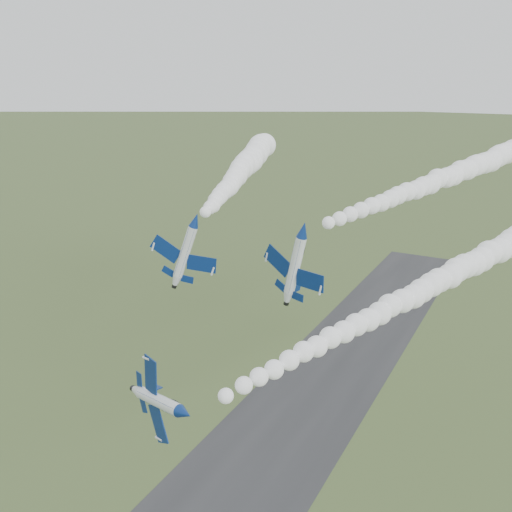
# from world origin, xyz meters

# --- Properties ---
(runway) EXTENTS (24.00, 260.00, 0.04)m
(runway) POSITION_xyz_m (0.00, 30.00, 0.02)
(runway) COLOR #29292C
(runway) RESTS_ON ground
(jet_lead) EXTENTS (6.90, 12.15, 10.23)m
(jet_lead) POSITION_xyz_m (7.21, -2.73, 29.84)
(jet_lead) COLOR white
(smoke_trail_jet_lead) EXTENTS (31.86, 72.57, 4.76)m
(smoke_trail_jet_lead) POSITION_xyz_m (22.56, 35.51, 32.96)
(smoke_trail_jet_lead) COLOR white
(jet_pair_left) EXTENTS (10.13, 12.48, 4.18)m
(jet_pair_left) POSITION_xyz_m (-7.51, 22.35, 43.50)
(jet_pair_left) COLOR white
(smoke_trail_jet_pair_left) EXTENTS (21.48, 57.74, 5.61)m
(smoke_trail_jet_pair_left) POSITION_xyz_m (-16.98, 52.95, 45.56)
(smoke_trail_jet_pair_left) COLOR white
(jet_pair_right) EXTENTS (10.61, 12.69, 3.83)m
(jet_pair_right) POSITION_xyz_m (9.92, 21.58, 44.44)
(jet_pair_right) COLOR white
(smoke_trail_jet_pair_right) EXTENTS (24.96, 69.60, 4.70)m
(smoke_trail_jet_pair_right) POSITION_xyz_m (21.80, 58.73, 46.80)
(smoke_trail_jet_pair_right) COLOR white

